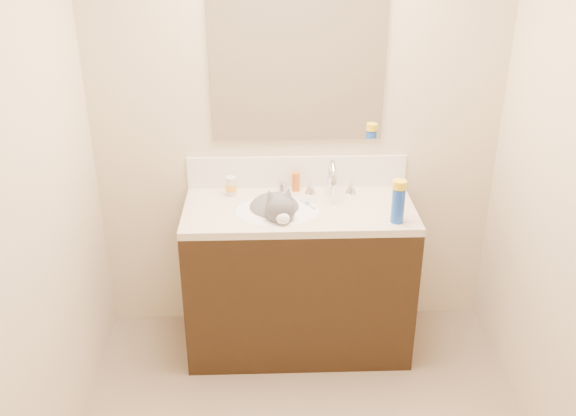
{
  "coord_description": "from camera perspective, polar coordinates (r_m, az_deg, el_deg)",
  "views": [
    {
      "loc": [
        -0.16,
        -2.02,
        2.29
      ],
      "look_at": [
        -0.06,
        0.92,
        0.88
      ],
      "focal_mm": 40.0,
      "sensor_mm": 36.0,
      "label": 1
    }
  ],
  "objects": [
    {
      "name": "room_shell",
      "position": [
        2.18,
        2.42,
        3.9
      ],
      "size": [
        2.24,
        2.54,
        2.52
      ],
      "color": "beige",
      "rests_on": "ground"
    },
    {
      "name": "pill_label",
      "position": [
        3.46,
        -5.07,
        1.85
      ],
      "size": [
        0.07,
        0.07,
        0.04
      ],
      "primitive_type": "cylinder",
      "rotation": [
        0.0,
        0.0,
        0.13
      ],
      "color": "#FFAD2A",
      "rests_on": "pill_bottle"
    },
    {
      "name": "silver_jar",
      "position": [
        3.49,
        -0.49,
        1.85
      ],
      "size": [
        0.05,
        0.05,
        0.05
      ],
      "primitive_type": "cylinder",
      "rotation": [
        0.0,
        0.0,
        0.14
      ],
      "color": "#B7B7BC",
      "rests_on": "counter_slab"
    },
    {
      "name": "pill_bottle",
      "position": [
        3.46,
        -5.08,
        1.96
      ],
      "size": [
        0.06,
        0.06,
        0.1
      ],
      "primitive_type": "cylinder",
      "rotation": [
        0.0,
        0.0,
        0.13
      ],
      "color": "silver",
      "rests_on": "counter_slab"
    },
    {
      "name": "toothbrush",
      "position": [
        3.35,
        1.77,
        0.37
      ],
      "size": [
        0.08,
        0.12,
        0.01
      ],
      "primitive_type": "cube",
      "rotation": [
        0.0,
        0.0,
        0.55
      ],
      "color": "silver",
      "rests_on": "counter_slab"
    },
    {
      "name": "spray_cap",
      "position": [
        3.14,
        9.9,
        2.06
      ],
      "size": [
        0.07,
        0.07,
        0.04
      ],
      "primitive_type": "cylinder",
      "rotation": [
        0.0,
        0.0,
        0.04
      ],
      "color": "yellow",
      "rests_on": "spray_can"
    },
    {
      "name": "faucet",
      "position": [
        3.43,
        3.9,
        2.41
      ],
      "size": [
        0.28,
        0.2,
        0.21
      ],
      "color": "silver",
      "rests_on": "counter_slab"
    },
    {
      "name": "counter_slab",
      "position": [
        3.34,
        1.0,
        -0.23
      ],
      "size": [
        1.2,
        0.55,
        0.04
      ],
      "primitive_type": "cube",
      "color": "beige",
      "rests_on": "vanity_cabinet"
    },
    {
      "name": "spray_can",
      "position": [
        3.18,
        9.75,
        0.21
      ],
      "size": [
        0.07,
        0.07,
        0.18
      ],
      "primitive_type": "cylinder",
      "rotation": [
        0.0,
        0.0,
        0.04
      ],
      "color": "blue",
      "rests_on": "counter_slab"
    },
    {
      "name": "toothbrush_head",
      "position": [
        3.35,
        1.77,
        0.41
      ],
      "size": [
        0.03,
        0.03,
        0.01
      ],
      "primitive_type": "cube",
      "rotation": [
        0.0,
        0.0,
        0.55
      ],
      "color": "#6C97E7",
      "rests_on": "counter_slab"
    },
    {
      "name": "mirror",
      "position": [
        3.35,
        0.86,
        12.6
      ],
      "size": [
        0.9,
        0.02,
        0.8
      ],
      "primitive_type": "cube",
      "color": "white",
      "rests_on": "room_shell"
    },
    {
      "name": "cat",
      "position": [
        3.32,
        -1.1,
        -0.51
      ],
      "size": [
        0.38,
        0.43,
        0.32
      ],
      "rotation": [
        0.0,
        0.0,
        0.19
      ],
      "color": "#514F51",
      "rests_on": "basin"
    },
    {
      "name": "backsplash",
      "position": [
        3.53,
        0.8,
        3.24
      ],
      "size": [
        1.2,
        0.02,
        0.18
      ],
      "primitive_type": "cube",
      "color": "white",
      "rests_on": "counter_slab"
    },
    {
      "name": "basin",
      "position": [
        3.33,
        -1.04,
        -1.26
      ],
      "size": [
        0.45,
        0.36,
        0.14
      ],
      "primitive_type": "ellipsoid",
      "color": "white",
      "rests_on": "vanity_cabinet"
    },
    {
      "name": "vanity_cabinet",
      "position": [
        3.54,
        0.95,
        -6.5
      ],
      "size": [
        1.2,
        0.55,
        0.82
      ],
      "primitive_type": "cube",
      "color": "black",
      "rests_on": "ground"
    },
    {
      "name": "amber_bottle",
      "position": [
        3.5,
        0.71,
        2.35
      ],
      "size": [
        0.05,
        0.05,
        0.1
      ],
      "primitive_type": "cylinder",
      "rotation": [
        0.0,
        0.0,
        0.1
      ],
      "color": "#C85C17",
      "rests_on": "counter_slab"
    }
  ]
}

